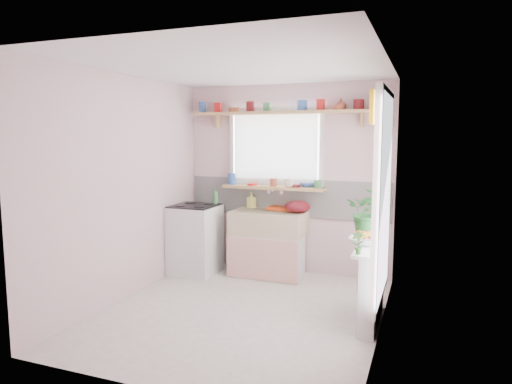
% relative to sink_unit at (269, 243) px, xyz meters
% --- Properties ---
extents(room, '(3.20, 3.20, 3.20)m').
position_rel_sink_unit_xyz_m(room, '(0.81, -0.43, 0.94)').
color(room, silver).
rests_on(room, ground).
extents(sink_unit, '(0.95, 0.65, 1.11)m').
position_rel_sink_unit_xyz_m(sink_unit, '(0.00, 0.00, 0.00)').
color(sink_unit, white).
rests_on(sink_unit, ground).
extents(cooker, '(0.58, 0.58, 0.93)m').
position_rel_sink_unit_xyz_m(cooker, '(-0.95, -0.24, 0.03)').
color(cooker, white).
rests_on(cooker, ground).
extents(radiator_ledge, '(0.22, 0.95, 0.78)m').
position_rel_sink_unit_xyz_m(radiator_ledge, '(1.45, -1.09, -0.03)').
color(radiator_ledge, white).
rests_on(radiator_ledge, ground).
extents(windowsill, '(1.40, 0.22, 0.04)m').
position_rel_sink_unit_xyz_m(windowsill, '(-0.00, 0.19, 0.71)').
color(windowsill, tan).
rests_on(windowsill, room).
extents(pine_shelf, '(2.52, 0.24, 0.04)m').
position_rel_sink_unit_xyz_m(pine_shelf, '(0.15, 0.18, 1.69)').
color(pine_shelf, tan).
rests_on(pine_shelf, room).
extents(shelf_crockery, '(2.47, 0.11, 0.12)m').
position_rel_sink_unit_xyz_m(shelf_crockery, '(0.15, 0.18, 1.76)').
color(shelf_crockery, '#3359A5').
rests_on(shelf_crockery, pine_shelf).
extents(sill_crockery, '(1.35, 0.11, 0.12)m').
position_rel_sink_unit_xyz_m(sill_crockery, '(-0.00, 0.19, 0.78)').
color(sill_crockery, '#3359A5').
rests_on(sill_crockery, windowsill).
extents(dish_tray, '(0.43, 0.34, 0.04)m').
position_rel_sink_unit_xyz_m(dish_tray, '(0.15, 0.21, 0.44)').
color(dish_tray, '#CB3F12').
rests_on(dish_tray, sink_unit).
extents(colander, '(0.40, 0.40, 0.15)m').
position_rel_sink_unit_xyz_m(colander, '(0.38, 0.06, 0.49)').
color(colander, maroon).
rests_on(colander, sink_unit).
extents(jade_plant, '(0.49, 0.43, 0.52)m').
position_rel_sink_unit_xyz_m(jade_plant, '(1.36, -0.69, 0.60)').
color(jade_plant, '#26602A').
rests_on(jade_plant, radiator_ledge).
extents(fruit_bowl, '(0.32, 0.32, 0.07)m').
position_rel_sink_unit_xyz_m(fruit_bowl, '(1.36, -1.10, 0.38)').
color(fruit_bowl, silver).
rests_on(fruit_bowl, radiator_ledge).
extents(herb_pot, '(0.13, 0.10, 0.22)m').
position_rel_sink_unit_xyz_m(herb_pot, '(1.36, -1.49, 0.45)').
color(herb_pot, '#3A702C').
rests_on(herb_pot, radiator_ledge).
extents(soap_bottle_sink, '(0.12, 0.12, 0.21)m').
position_rel_sink_unit_xyz_m(soap_bottle_sink, '(-0.32, 0.21, 0.52)').
color(soap_bottle_sink, '#DCDB61').
rests_on(soap_bottle_sink, sink_unit).
extents(sill_cup, '(0.15, 0.15, 0.10)m').
position_rel_sink_unit_xyz_m(sill_cup, '(0.23, 0.13, 0.78)').
color(sill_cup, silver).
rests_on(sill_cup, windowsill).
extents(sill_bowl, '(0.23, 0.23, 0.06)m').
position_rel_sink_unit_xyz_m(sill_bowl, '(0.45, 0.25, 0.76)').
color(sill_bowl, '#3557AE').
rests_on(sill_bowl, windowsill).
extents(shelf_vase, '(0.15, 0.15, 0.14)m').
position_rel_sink_unit_xyz_m(shelf_vase, '(0.87, 0.24, 1.78)').
color(shelf_vase, '#98402E').
rests_on(shelf_vase, pine_shelf).
extents(cooker_bottle, '(0.10, 0.10, 0.21)m').
position_rel_sink_unit_xyz_m(cooker_bottle, '(-0.75, -0.03, 0.59)').
color(cooker_bottle, '#428446').
rests_on(cooker_bottle, cooker).
extents(fruit, '(0.20, 0.14, 0.10)m').
position_rel_sink_unit_xyz_m(fruit, '(1.37, -1.10, 0.44)').
color(fruit, '#EA5613').
rests_on(fruit, fruit_bowl).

